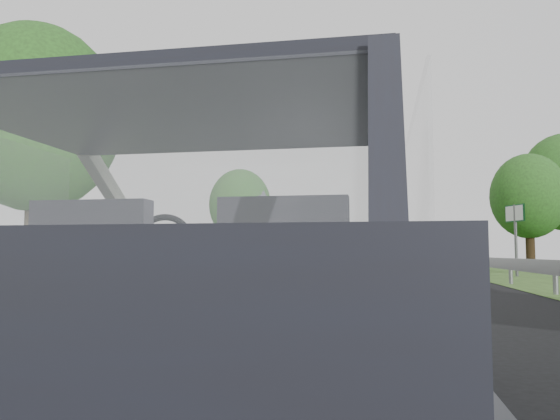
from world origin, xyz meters
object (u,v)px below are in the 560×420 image
at_px(cat, 303,218).
at_px(other_car, 339,256).
at_px(subject_car, 214,285).
at_px(highway_sign, 516,240).

relative_size(cat, other_car, 0.11).
distance_m(subject_car, other_car, 21.40).
relative_size(subject_car, cat, 7.77).
xyz_separation_m(other_car, highway_sign, (6.83, -1.94, 0.61)).
bearing_deg(highway_sign, other_car, 140.27).
distance_m(cat, other_car, 20.80).
relative_size(subject_car, highway_sign, 1.47).
bearing_deg(subject_car, other_car, 92.63).
height_order(cat, highway_sign, highway_sign).
xyz_separation_m(subject_car, other_car, (-0.98, 21.38, 0.03)).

